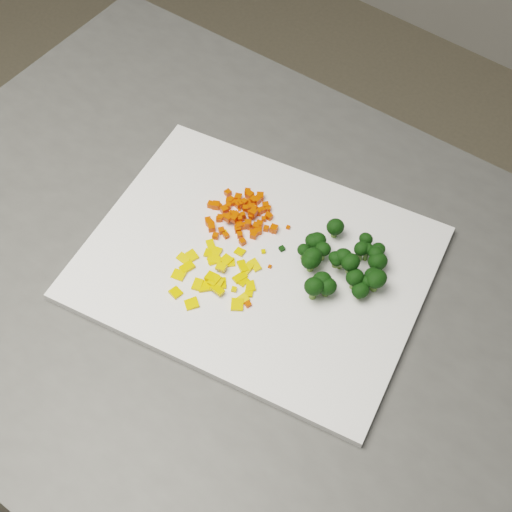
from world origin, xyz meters
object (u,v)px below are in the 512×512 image
Objects in this scene: cutting_board at (256,263)px; broccoli_pile at (339,258)px; counter_block at (250,416)px; pepper_pile at (216,275)px; carrot_pile at (242,212)px.

broccoli_pile reaches higher than cutting_board.
broccoli_pile reaches higher than counter_block.
pepper_pile is at bearing -137.31° from broccoli_pile.
carrot_pile is 0.10m from pepper_pile.
carrot_pile reaches higher than pepper_pile.
cutting_board is at bearing 66.43° from pepper_pile.
pepper_pile is (-0.02, -0.05, 0.01)m from cutting_board.
cutting_board is 0.11m from broccoli_pile.
carrot_pile is at bearing 133.09° from counter_block.
counter_block is 2.50× the size of cutting_board.
carrot_pile is 0.86× the size of pepper_pile.
cutting_board is 4.50× the size of carrot_pile.
counter_block is 0.46m from cutting_board.
counter_block is 0.49m from carrot_pile.
carrot_pile reaches higher than counter_block.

